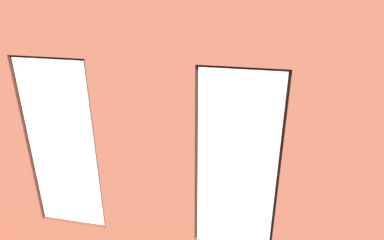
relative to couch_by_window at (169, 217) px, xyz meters
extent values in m
cube|color=brown|center=(0.05, -2.17, -0.38)|extent=(6.61, 6.39, 0.10)
cube|color=brown|center=(-2.21, 0.65, 1.46)|extent=(1.49, 0.16, 3.59)
cube|color=brown|center=(0.05, 0.65, 1.46)|extent=(1.18, 0.16, 3.59)
cube|color=brown|center=(-1.01, 0.65, 2.90)|extent=(0.93, 0.16, 0.72)
cube|color=white|center=(-1.01, 0.69, 1.41)|extent=(0.87, 0.03, 2.19)
cube|color=#38281E|center=(-1.01, 0.63, 1.41)|extent=(0.93, 0.04, 2.25)
cube|color=brown|center=(1.10, 0.65, -0.02)|extent=(0.93, 0.16, 0.62)
cube|color=brown|center=(1.10, 0.65, 2.90)|extent=(0.93, 0.16, 0.72)
cube|color=white|center=(1.10, 0.69, 1.41)|extent=(0.87, 0.03, 2.19)
cube|color=#38281E|center=(1.10, 0.63, 1.41)|extent=(0.93, 0.04, 2.25)
cube|color=#A87547|center=(0.05, 0.55, 0.26)|extent=(3.23, 0.24, 0.06)
cube|color=black|center=(0.05, 0.56, 1.86)|extent=(0.56, 0.03, 0.69)
cube|color=teal|center=(0.05, 0.55, 1.86)|extent=(0.50, 0.01, 0.63)
cube|color=silver|center=(3.00, -1.97, 1.46)|extent=(0.10, 5.39, 3.59)
cube|color=black|center=(0.00, -0.05, -0.12)|extent=(1.98, 0.85, 0.42)
cube|color=black|center=(0.00, 0.28, 0.28)|extent=(1.98, 0.24, 0.38)
cube|color=black|center=(-0.88, -0.05, 0.19)|extent=(0.22, 0.85, 0.24)
cube|color=black|center=(0.88, -0.05, 0.19)|extent=(0.22, 0.85, 0.24)
cube|color=black|center=(-0.39, -0.09, 0.15)|extent=(0.71, 0.65, 0.12)
cube|color=black|center=(0.39, -0.09, 0.15)|extent=(0.71, 0.65, 0.12)
cube|color=black|center=(-2.21, -1.63, -0.12)|extent=(0.94, 1.87, 0.42)
cube|color=black|center=(-2.53, -1.61, 0.28)|extent=(0.33, 1.84, 0.38)
cube|color=black|center=(-2.25, -2.43, 0.19)|extent=(0.86, 0.26, 0.24)
cube|color=black|center=(-2.16, -0.82, 0.19)|extent=(0.86, 0.26, 0.24)
cube|color=black|center=(-2.18, -1.98, 0.15)|extent=(0.68, 0.67, 0.12)
cube|color=black|center=(-2.15, -1.28, 0.15)|extent=(0.68, 0.67, 0.12)
cube|color=olive|center=(-0.09, -2.49, 0.10)|extent=(1.29, 0.70, 0.04)
cube|color=olive|center=(-0.67, -2.78, -0.13)|extent=(0.07, 0.07, 0.41)
cube|color=olive|center=(0.50, -2.78, -0.13)|extent=(0.07, 0.07, 0.41)
cube|color=olive|center=(-0.67, -2.20, -0.13)|extent=(0.07, 0.07, 0.41)
cube|color=olive|center=(0.50, -2.20, -0.13)|extent=(0.07, 0.07, 0.41)
cylinder|color=#33567F|center=(0.07, -2.58, 0.16)|extent=(0.07, 0.07, 0.08)
cylinder|color=#B7333D|center=(0.30, -2.39, 0.17)|extent=(0.08, 0.08, 0.11)
cylinder|color=beige|center=(-0.44, -2.62, 0.16)|extent=(0.11, 0.11, 0.10)
sphere|color=#1E5B28|center=(-0.44, -2.62, 0.27)|extent=(0.13, 0.13, 0.13)
cube|color=#B2B2B7|center=(-0.09, -2.49, 0.13)|extent=(0.16, 0.15, 0.02)
cube|color=#59595B|center=(-0.18, -2.39, 0.13)|extent=(0.15, 0.16, 0.02)
cube|color=black|center=(2.70, -2.24, -0.05)|extent=(1.14, 0.42, 0.56)
cube|color=black|center=(2.70, -2.24, 0.25)|extent=(0.47, 0.20, 0.05)
cube|color=black|center=(2.70, -2.24, 0.31)|extent=(0.06, 0.04, 0.06)
cube|color=black|center=(2.70, -2.24, 0.64)|extent=(1.08, 0.04, 0.59)
cube|color=black|center=(2.70, -2.26, 0.64)|extent=(1.03, 0.01, 0.54)
cylinder|color=olive|center=(0.95, -4.35, -0.19)|extent=(0.51, 0.51, 0.28)
ellipsoid|color=silver|center=(0.95, -4.35, 0.15)|extent=(1.14, 1.14, 0.46)
ellipsoid|color=navy|center=(1.04, -4.35, 0.26)|extent=(0.44, 0.44, 0.18)
cylinder|color=#9E5638|center=(-1.86, -3.00, -0.26)|extent=(0.12, 0.12, 0.15)
cylinder|color=brown|center=(-1.86, -3.00, -0.12)|extent=(0.02, 0.02, 0.12)
ellipsoid|color=#286B2D|center=(-1.86, -3.00, 0.02)|extent=(0.23, 0.23, 0.15)
cylinder|color=#47423D|center=(2.29, 0.10, -0.16)|extent=(0.31, 0.31, 0.35)
cylinder|color=brown|center=(2.29, 0.10, 0.20)|extent=(0.06, 0.06, 0.36)
cone|color=#1E5B28|center=(2.52, 0.12, 0.55)|extent=(0.54, 0.15, 0.43)
cone|color=#1E5B28|center=(2.35, 0.29, 0.60)|extent=(0.25, 0.47, 0.51)
cone|color=#1E5B28|center=(2.17, 0.21, 0.62)|extent=(0.36, 0.35, 0.55)
cone|color=#1E5B28|center=(2.09, -0.03, 0.55)|extent=(0.50, 0.37, 0.43)
cone|color=#1E5B28|center=(2.40, -0.11, 0.55)|extent=(0.35, 0.52, 0.42)
cylinder|color=gray|center=(-1.44, -0.05, -0.18)|extent=(0.31, 0.31, 0.29)
cylinder|color=brown|center=(-1.44, -0.05, 0.26)|extent=(0.06, 0.06, 0.60)
cone|color=#1E5B28|center=(-1.24, -0.07, 0.84)|extent=(0.54, 0.19, 0.65)
cone|color=#1E5B28|center=(-1.34, 0.18, 0.79)|extent=(0.38, 0.62, 0.57)
cone|color=#1E5B28|center=(-1.62, 0.16, 0.77)|extent=(0.52, 0.58, 0.54)
cone|color=#1E5B28|center=(-1.70, -0.06, 0.78)|extent=(0.62, 0.16, 0.56)
cone|color=#1E5B28|center=(-1.54, -0.28, 0.79)|extent=(0.38, 0.61, 0.58)
cone|color=#1E5B28|center=(-1.29, -0.24, 0.80)|extent=(0.49, 0.55, 0.59)
cylinder|color=gray|center=(-0.74, -3.13, -0.22)|extent=(0.18, 0.18, 0.22)
cylinder|color=brown|center=(-0.74, -3.13, -0.07)|extent=(0.03, 0.03, 0.09)
ellipsoid|color=#1E5B28|center=(-0.74, -3.13, 0.11)|extent=(0.31, 0.31, 0.27)
camera|label=1|loc=(-1.18, 3.96, 3.38)|focal=32.00mm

